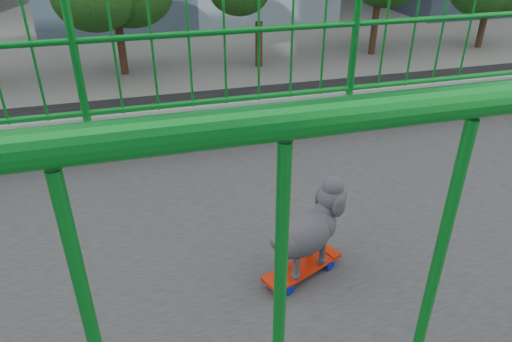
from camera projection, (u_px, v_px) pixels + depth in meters
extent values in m
cube|color=black|center=(14.00, 201.00, 15.72)|extent=(18.00, 90.00, 0.02)
cylinder|color=black|center=(122.00, 49.00, 27.03)|extent=(0.44, 0.44, 2.87)
cylinder|color=black|center=(259.00, 44.00, 28.41)|extent=(0.44, 0.44, 2.66)
cylinder|color=black|center=(374.00, 31.00, 30.75)|extent=(0.44, 0.44, 3.01)
cylinder|color=black|center=(482.00, 27.00, 32.30)|extent=(0.44, 0.44, 2.77)
cube|color=red|center=(302.00, 267.00, 2.33)|extent=(0.29, 0.45, 0.01)
cube|color=#99999E|center=(281.00, 282.00, 2.26)|extent=(0.08, 0.06, 0.02)
cylinder|color=#081AB5|center=(274.00, 277.00, 2.31)|extent=(0.04, 0.06, 0.05)
sphere|color=yellow|center=(274.00, 277.00, 2.31)|extent=(0.02, 0.02, 0.02)
cylinder|color=#081AB5|center=(289.00, 290.00, 2.23)|extent=(0.04, 0.06, 0.05)
sphere|color=yellow|center=(289.00, 290.00, 2.23)|extent=(0.02, 0.02, 0.02)
cube|color=#99999E|center=(321.00, 258.00, 2.42)|extent=(0.08, 0.06, 0.02)
cylinder|color=#081AB5|center=(314.00, 254.00, 2.46)|extent=(0.04, 0.06, 0.05)
sphere|color=yellow|center=(314.00, 254.00, 2.46)|extent=(0.02, 0.02, 0.02)
cylinder|color=#081AB5|center=(329.00, 265.00, 2.38)|extent=(0.04, 0.06, 0.05)
sphere|color=yellow|center=(329.00, 265.00, 2.38)|extent=(0.02, 0.02, 0.02)
ellipsoid|color=#2C2A2F|center=(304.00, 234.00, 2.23)|extent=(0.31, 0.37, 0.21)
sphere|color=#2C2A2F|center=(332.00, 197.00, 2.26)|extent=(0.14, 0.14, 0.14)
sphere|color=black|center=(345.00, 194.00, 2.32)|extent=(0.02, 0.02, 0.02)
sphere|color=#2C2A2F|center=(277.00, 241.00, 2.12)|extent=(0.07, 0.07, 0.07)
cylinder|color=#2C2A2F|center=(309.00, 244.00, 2.38)|extent=(0.03, 0.03, 0.13)
cylinder|color=#2C2A2F|center=(322.00, 253.00, 2.32)|extent=(0.03, 0.03, 0.13)
cylinder|color=#2C2A2F|center=(283.00, 258.00, 2.28)|extent=(0.03, 0.03, 0.13)
cylinder|color=#2C2A2F|center=(296.00, 268.00, 2.22)|extent=(0.03, 0.03, 0.13)
imported|color=#939398|center=(380.00, 269.00, 11.68)|extent=(1.78, 4.41, 1.50)
imported|color=black|center=(246.00, 162.00, 16.67)|extent=(2.39, 5.19, 1.44)
imported|color=black|center=(182.00, 132.00, 18.95)|extent=(1.93, 4.74, 1.37)
imported|color=#939398|center=(43.00, 246.00, 12.51)|extent=(2.45, 5.31, 1.48)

